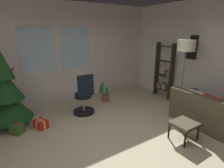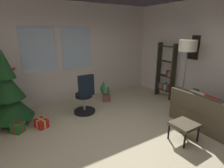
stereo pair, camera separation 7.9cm
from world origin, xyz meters
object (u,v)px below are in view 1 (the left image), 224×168
holiday_tree (7,95)px  potted_plant (104,94)px  footstool (184,125)px  bookshelf (164,74)px  gift_box_red (41,124)px  office_chair (84,98)px  floor_lamp (186,49)px  gift_box_green (17,129)px

holiday_tree → potted_plant: 2.58m
footstool → bookshelf: size_ratio=0.27×
bookshelf → gift_box_red: bearing=178.4°
footstool → gift_box_red: footstool is taller
gift_box_red → potted_plant: size_ratio=0.55×
footstool → office_chair: bearing=118.1°
office_chair → floor_lamp: bearing=-26.7°
gift_box_red → office_chair: (1.13, 0.14, 0.32)m
holiday_tree → gift_box_green: (0.06, -0.47, -0.61)m
holiday_tree → office_chair: (1.66, -0.37, -0.31)m
holiday_tree → bookshelf: holiday_tree is taller
office_chair → floor_lamp: size_ratio=0.57×
footstool → holiday_tree: (-2.80, 2.52, 0.41)m
potted_plant → bookshelf: bearing=-21.1°
potted_plant → holiday_tree: bearing=-178.2°
bookshelf → floor_lamp: floor_lamp is taller
footstool → gift_box_green: footstool is taller
bookshelf → gift_box_green: bearing=178.1°
floor_lamp → office_chair: bearing=153.3°
holiday_tree → bookshelf: (4.34, -0.62, 0.04)m
gift_box_red → office_chair: size_ratio=0.33×
holiday_tree → bookshelf: bearing=-8.1°
footstool → bookshelf: bookshelf is taller
bookshelf → holiday_tree: bearing=171.9°
gift_box_green → gift_box_red: bearing=-4.4°
bookshelf → floor_lamp: (-0.35, -0.93, 0.87)m
bookshelf → potted_plant: bearing=158.9°
gift_box_red → office_chair: bearing=6.9°
footstool → gift_box_red: size_ratio=1.33×
gift_box_green → bookshelf: size_ratio=0.18×
footstool → gift_box_green: 3.43m
floor_lamp → bookshelf: bearing=69.3°
footstool → bookshelf: (1.53, 1.90, 0.45)m
office_chair → floor_lamp: 2.87m
footstool → floor_lamp: bearing=39.4°
gift_box_red → gift_box_green: (-0.47, 0.04, 0.02)m
office_chair → potted_plant: office_chair is taller
office_chair → floor_lamp: floor_lamp is taller
holiday_tree → gift_box_red: (0.53, -0.51, -0.63)m
bookshelf → office_chair: bearing=174.8°
gift_box_red → bookshelf: 3.87m
footstool → potted_plant: size_ratio=0.74×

